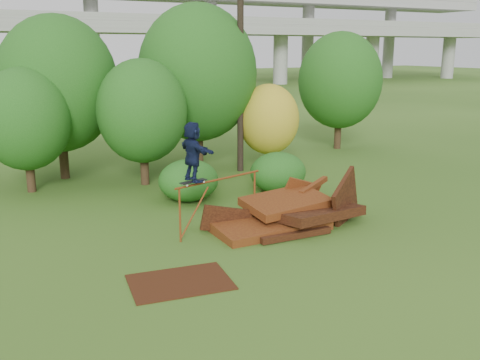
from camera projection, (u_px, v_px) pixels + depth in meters
name	position (u px, v px, depth m)	size (l,w,h in m)	color
ground	(298.00, 247.00, 15.05)	(240.00, 240.00, 0.00)	#2D5116
scrap_pile	(289.00, 214.00, 16.78)	(5.63, 2.73, 2.18)	#4D1B0D
grind_rail	(219.00, 191.00, 16.17)	(3.20, 1.00, 1.64)	brown
skateboard	(193.00, 182.00, 15.39)	(0.89, 0.46, 0.09)	black
skater	(193.00, 152.00, 15.18)	(1.59, 0.51, 1.72)	#101736
flat_plate	(180.00, 282.00, 12.77)	(2.37, 1.70, 0.03)	#381A0C
tree_0	(25.00, 119.00, 20.19)	(3.40, 3.40, 4.80)	black
tree_1	(58.00, 84.00, 22.07)	(4.91, 4.91, 6.83)	black
tree_2	(142.00, 111.00, 21.27)	(3.61, 3.61, 5.08)	black
tree_3	(198.00, 73.00, 24.10)	(5.36, 5.36, 7.43)	black
tree_4	(269.00, 119.00, 24.54)	(2.82, 2.82, 3.89)	black
tree_5	(340.00, 81.00, 28.91)	(4.51, 4.51, 6.34)	black
shrub_left	(189.00, 180.00, 19.46)	(2.21, 2.04, 1.53)	#184512
shrub_right	(278.00, 172.00, 20.65)	(2.21, 2.02, 1.56)	#184512
utility_pole	(240.00, 61.00, 23.22)	(1.40, 0.28, 9.63)	black
freeway_overpass	(24.00, 8.00, 66.88)	(160.00, 15.00, 13.70)	gray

